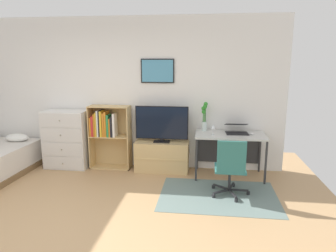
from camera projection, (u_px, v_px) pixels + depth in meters
name	position (u px, v px, depth m)	size (l,w,h in m)	color
ground_plane	(55.00, 233.00, 3.51)	(7.20, 7.20, 0.00)	tan
wall_back_with_posters	(114.00, 93.00, 5.58)	(6.12, 0.09, 2.70)	white
area_rug	(218.00, 195.00, 4.47)	(1.70, 1.20, 0.01)	slate
dresser	(67.00, 139.00, 5.59)	(0.78, 0.46, 1.06)	silver
bookshelf	(107.00, 130.00, 5.52)	(0.73, 0.30, 1.15)	tan
tv_stand	(162.00, 156.00, 5.44)	(0.94, 0.41, 0.54)	tan
television	(162.00, 124.00, 5.30)	(0.92, 0.16, 0.64)	black
desk	(230.00, 140.00, 5.19)	(1.16, 0.64, 0.74)	silver
office_chair	(230.00, 167.00, 4.36)	(0.56, 0.58, 0.86)	#232326
laptop	(237.00, 129.00, 5.16)	(0.39, 0.42, 0.16)	black
computer_mouse	(252.00, 134.00, 5.04)	(0.06, 0.10, 0.03)	silver
bamboo_vase	(204.00, 116.00, 5.27)	(0.11, 0.11, 0.51)	silver
wine_glass	(213.00, 127.00, 5.00)	(0.07, 0.07, 0.18)	silver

